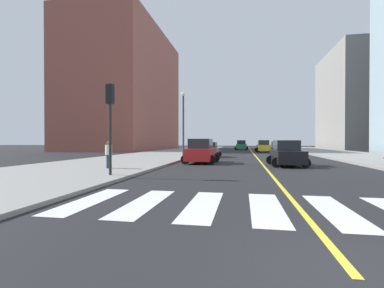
% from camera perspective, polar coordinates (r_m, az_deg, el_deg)
% --- Properties ---
extents(ground_plane, '(220.00, 220.00, 0.00)m').
position_cam_1_polar(ground_plane, '(4.80, 30.81, -22.67)').
color(ground_plane, black).
extents(sidewalk_kerb_west, '(10.00, 120.00, 0.15)m').
position_cam_1_polar(sidewalk_kerb_west, '(26.43, -13.47, -3.32)').
color(sidewalk_kerb_west, gray).
rests_on(sidewalk_kerb_west, ground).
extents(crosswalk_paint, '(13.50, 4.00, 0.01)m').
position_cam_1_polar(crosswalk_paint, '(8.48, 21.09, -12.24)').
color(crosswalk_paint, silver).
rests_on(crosswalk_paint, ground).
extents(lane_divider_paint, '(0.16, 80.00, 0.01)m').
position_cam_1_polar(lane_divider_paint, '(44.19, 12.34, -1.82)').
color(lane_divider_paint, yellow).
rests_on(lane_divider_paint, ground).
extents(parking_garage_concrete, '(18.00, 24.00, 23.39)m').
position_cam_1_polar(parking_garage_concrete, '(79.73, 32.17, 7.60)').
color(parking_garage_concrete, gray).
rests_on(parking_garage_concrete, ground).
extents(low_rise_brick_west, '(16.00, 32.00, 25.65)m').
position_cam_1_polar(low_rise_brick_west, '(64.50, -13.12, 10.38)').
color(low_rise_brick_west, brown).
rests_on(low_rise_brick_west, ground).
extents(car_black_nearest, '(2.84, 4.42, 1.94)m').
position_cam_1_polar(car_black_nearest, '(22.30, 18.71, -1.93)').
color(car_black_nearest, black).
rests_on(car_black_nearest, ground).
extents(car_yellow_second, '(2.89, 4.56, 2.02)m').
position_cam_1_polar(car_yellow_second, '(48.86, 14.33, -0.50)').
color(car_yellow_second, gold).
rests_on(car_yellow_second, ground).
extents(car_green_third, '(2.97, 4.62, 2.03)m').
position_cam_1_polar(car_green_third, '(60.11, 10.06, -0.27)').
color(car_green_third, '#236B42').
rests_on(car_green_third, ground).
extents(car_gray_fourth, '(2.53, 3.98, 1.75)m').
position_cam_1_polar(car_gray_fourth, '(32.66, 3.70, -1.24)').
color(car_gray_fourth, slate).
rests_on(car_gray_fourth, ground).
extents(car_red_fifth, '(2.95, 4.66, 2.06)m').
position_cam_1_polar(car_red_fifth, '(23.89, 1.86, -1.58)').
color(car_red_fifth, red).
rests_on(car_red_fifth, ground).
extents(car_silver_sixth, '(2.59, 4.03, 1.77)m').
position_cam_1_polar(car_silver_sixth, '(62.81, 16.63, -0.36)').
color(car_silver_sixth, '#B7B7BC').
rests_on(car_silver_sixth, ground).
extents(traffic_light_far_corner, '(0.36, 0.41, 4.63)m').
position_cam_1_polar(traffic_light_far_corner, '(14.99, -16.30, 6.44)').
color(traffic_light_far_corner, black).
rests_on(traffic_light_far_corner, sidewalk_kerb_west).
extents(pedestrian_walking_west, '(0.43, 0.43, 1.72)m').
position_cam_1_polar(pedestrian_walking_west, '(18.50, -16.61, -1.84)').
color(pedestrian_walking_west, '#232847').
rests_on(pedestrian_walking_west, sidewalk_kerb_west).
extents(street_lamp, '(0.44, 0.44, 6.99)m').
position_cam_1_polar(street_lamp, '(30.26, -1.78, 5.21)').
color(street_lamp, '#38383D').
rests_on(street_lamp, sidewalk_kerb_west).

